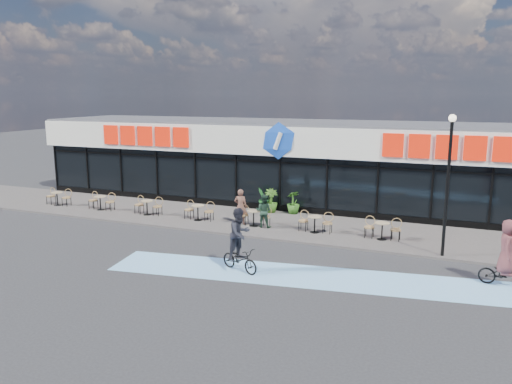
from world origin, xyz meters
TOP-DOWN VIEW (x-y plane):
  - ground at (0.00, 0.00)m, footprint 120.00×120.00m
  - sidewalk at (0.00, 4.50)m, footprint 44.00×5.00m
  - bike_lane at (4.00, -1.50)m, footprint 14.17×4.13m
  - building at (-0.00, 9.93)m, footprint 30.60×6.57m
  - lamp_post at (8.20, 2.30)m, footprint 0.28×0.28m
  - bistro_set_0 at (-11.79, 3.69)m, footprint 1.54×0.62m
  - bistro_set_1 at (-8.87, 3.69)m, footprint 1.54×0.62m
  - bistro_set_2 at (-5.94, 3.69)m, footprint 1.54×0.62m
  - bistro_set_3 at (-3.02, 3.69)m, footprint 1.54×0.62m
  - bistro_set_4 at (-0.10, 3.69)m, footprint 1.54×0.62m
  - bistro_set_5 at (2.83, 3.69)m, footprint 1.54×0.62m
  - bistro_set_6 at (5.75, 3.69)m, footprint 1.54×0.62m
  - potted_plant_left at (-0.80, 6.67)m, footprint 0.60×0.72m
  - potted_plant_mid at (-0.31, 6.47)m, footprint 0.94×0.94m
  - potted_plant_right at (0.85, 6.65)m, footprint 0.92×0.92m
  - patron_left at (-0.80, 3.71)m, footprint 0.67×0.49m
  - patron_right at (0.40, 3.60)m, footprint 0.77×0.62m
  - cyclist_a at (1.64, -1.90)m, footprint 1.75×1.15m
  - cyclist_b at (10.17, -0.00)m, footprint 1.70×0.97m

SIDE VIEW (x-z plane):
  - ground at x=0.00m, z-range 0.00..0.00m
  - bike_lane at x=4.00m, z-range 0.00..0.01m
  - sidewalk at x=0.00m, z-range 0.00..0.10m
  - bistro_set_0 at x=-11.79m, z-range 0.11..1.01m
  - bistro_set_1 at x=-8.87m, z-range 0.11..1.01m
  - bistro_set_2 at x=-5.94m, z-range 0.11..1.01m
  - bistro_set_3 at x=-3.02m, z-range 0.11..1.01m
  - bistro_set_4 at x=-0.10m, z-range 0.11..1.01m
  - bistro_set_5 at x=2.83m, z-range 0.11..1.01m
  - bistro_set_6 at x=5.75m, z-range 0.11..1.01m
  - potted_plant_right at x=0.85m, z-range 0.10..1.27m
  - potted_plant_mid at x=-0.31m, z-range 0.10..1.32m
  - potted_plant_left at x=-0.80m, z-range 0.10..1.32m
  - patron_right at x=0.40m, z-range 0.10..1.63m
  - cyclist_b at x=10.17m, z-range -0.20..2.04m
  - patron_left at x=-0.80m, z-range 0.10..1.78m
  - cyclist_a at x=1.64m, z-range -0.17..2.12m
  - building at x=0.00m, z-range -0.04..4.71m
  - lamp_post at x=8.20m, z-range 0.59..5.91m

